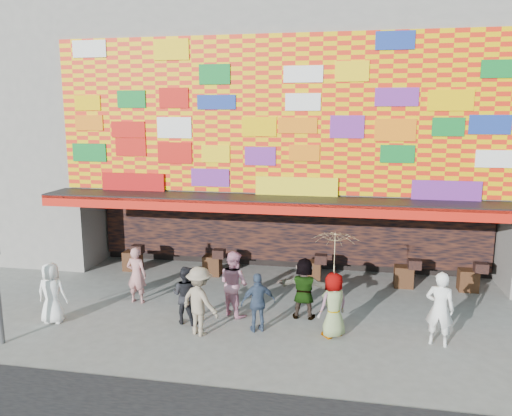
% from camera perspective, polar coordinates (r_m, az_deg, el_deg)
% --- Properties ---
extents(ground, '(90.00, 90.00, 0.00)m').
position_cam_1_polar(ground, '(13.15, 0.28, -14.57)').
color(ground, slate).
rests_on(ground, ground).
extents(shop_building, '(15.20, 9.40, 10.00)m').
position_cam_1_polar(shop_building, '(19.97, 4.62, 9.66)').
color(shop_building, gray).
rests_on(shop_building, ground).
extents(ped_a, '(0.85, 0.59, 1.68)m').
position_cam_1_polar(ped_a, '(14.76, -22.31, -8.98)').
color(ped_a, white).
rests_on(ped_a, ground).
extents(ped_b, '(0.65, 0.45, 1.71)m').
position_cam_1_polar(ped_b, '(15.50, -13.49, -7.46)').
color(ped_b, tan).
rests_on(ped_b, ground).
extents(ped_c, '(0.86, 0.71, 1.59)m').
position_cam_1_polar(ped_c, '(13.81, -8.06, -9.80)').
color(ped_c, black).
rests_on(ped_c, ground).
extents(ped_d, '(1.35, 1.14, 1.81)m').
position_cam_1_polar(ped_d, '(13.05, -6.45, -10.52)').
color(ped_d, gray).
rests_on(ped_d, ground).
extents(ped_e, '(1.00, 0.73, 1.57)m').
position_cam_1_polar(ped_e, '(13.19, 0.24, -10.74)').
color(ped_e, '#384863').
rests_on(ped_e, ground).
extents(ped_f, '(1.61, 0.55, 1.72)m').
position_cam_1_polar(ped_f, '(14.04, 5.51, -9.11)').
color(ped_f, gray).
rests_on(ped_f, ground).
extents(ped_g, '(0.98, 0.94, 1.69)m').
position_cam_1_polar(ped_g, '(13.03, 8.84, -10.90)').
color(ped_g, gray).
rests_on(ped_g, ground).
extents(ped_h, '(0.78, 0.63, 1.87)m').
position_cam_1_polar(ped_h, '(13.19, 20.26, -10.75)').
color(ped_h, white).
rests_on(ped_h, ground).
extents(ped_i, '(1.14, 1.09, 1.85)m').
position_cam_1_polar(ped_i, '(14.17, -2.55, -8.59)').
color(ped_i, pink).
rests_on(ped_i, ground).
extents(parasol, '(1.51, 1.52, 2.00)m').
position_cam_1_polar(parasol, '(12.58, 9.03, -5.04)').
color(parasol, '#D6BE87').
rests_on(parasol, ground).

